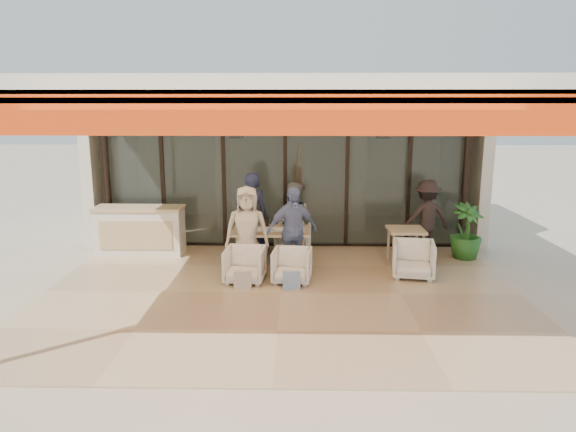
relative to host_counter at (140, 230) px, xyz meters
The scene contains 21 objects.
ground 3.86m from the host_counter, 36.94° to the right, with size 70.00×70.00×0.00m, color #C6B293.
terrace_floor 3.86m from the host_counter, 36.94° to the right, with size 8.00×6.00×0.01m, color tan.
terrace_structure 4.82m from the host_counter, 39.98° to the right, with size 8.00×6.00×3.40m.
glass_storefront 3.31m from the host_counter, 13.00° to the left, with size 8.08×0.10×3.20m.
interior_block 4.62m from the host_counter, 44.61° to the left, with size 9.05×3.62×3.52m.
host_counter is the anchor object (origin of this frame).
dining_table 2.90m from the host_counter, 15.10° to the right, with size 1.50×0.90×0.93m.
chair_far_left 2.41m from the host_counter, ahead, with size 0.60×0.56×0.62m, color white.
chair_far_right 3.24m from the host_counter, ahead, with size 0.69×0.65×0.71m, color white.
chair_near_left 2.94m from the host_counter, 35.63° to the right, with size 0.69×0.64×0.71m, color white.
chair_near_right 3.66m from the host_counter, 27.93° to the right, with size 0.66×0.62×0.68m, color white.
diner_navy 2.44m from the host_counter, ahead, with size 0.66×0.43×1.81m, color #1B223B.
diner_grey 3.25m from the host_counter, ahead, with size 0.78×0.61×1.61m, color #5E5F63.
diner_cream 2.70m from the host_counter, 26.90° to the right, with size 0.81×0.53×1.67m, color beige.
diner_periwinkle 3.46m from the host_counter, 20.57° to the right, with size 0.97×0.41×1.66m, color #697BB0.
tote_bag_cream 3.21m from the host_counter, 41.48° to the right, with size 0.30×0.10×0.34m, color silver.
tote_bag_blue 3.87m from the host_counter, 33.19° to the right, with size 0.30×0.10×0.34m, color #99BFD8.
side_table 5.49m from the host_counter, ahead, with size 0.70×0.70×0.74m.
side_chair 5.63m from the host_counter, 14.35° to the right, with size 0.73×0.69×0.76m, color white.
standing_woman 6.05m from the host_counter, ahead, with size 1.03×0.59×1.60m, color black.
potted_palm 6.78m from the host_counter, ahead, with size 0.65×0.65×1.16m, color #1E5919.
Camera 1 is at (0.27, -8.15, 3.07)m, focal length 32.00 mm.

